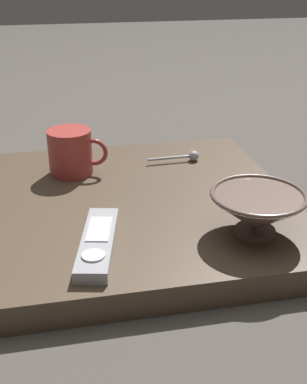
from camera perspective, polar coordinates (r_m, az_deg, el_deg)
ground_plane at (r=0.98m, az=-1.42°, el=-3.15°), size 6.00×6.00×0.00m
table at (r=0.97m, az=-1.43°, el=-1.89°), size 0.58×0.56×0.05m
cereal_bowl at (r=0.83m, az=11.72°, el=-2.12°), size 0.16×0.16×0.07m
coffee_mug at (r=1.06m, az=-9.37°, el=4.51°), size 0.09×0.12×0.09m
teaspoon at (r=1.12m, az=3.99°, el=4.09°), size 0.02×0.12×0.02m
tv_remote_near at (r=0.79m, az=-6.36°, el=-5.76°), size 0.20×0.09×0.02m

